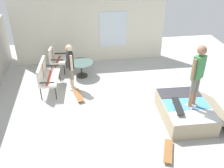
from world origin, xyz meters
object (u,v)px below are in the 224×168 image
at_px(person_skater, 198,72).
at_px(skate_ramp, 186,111).
at_px(skateboard_spare, 168,151).
at_px(patio_bench, 46,74).
at_px(person_watching, 70,64).
at_px(patio_table, 81,66).
at_px(skateboard_on_ramp, 178,106).
at_px(skateboard_by_bench, 78,95).
at_px(patio_chair_near_house, 55,57).

bearing_deg(person_skater, skate_ramp, 25.19).
bearing_deg(skateboard_spare, person_skater, -41.61).
height_order(patio_bench, person_skater, person_skater).
xyz_separation_m(person_watching, skateboard_spare, (-3.38, -2.28, -0.85)).
xyz_separation_m(skate_ramp, patio_table, (3.00, 2.85, 0.14)).
distance_m(patio_bench, skateboard_on_ramp, 4.36).
xyz_separation_m(skateboard_by_bench, skateboard_spare, (-2.80, -2.09, 0.00)).
bearing_deg(patio_table, skate_ramp, -136.43).
distance_m(skate_ramp, skateboard_by_bench, 3.40).
height_order(patio_table, skateboard_on_ramp, skateboard_on_ramp).
bearing_deg(person_skater, skateboard_on_ramp, 97.00).
distance_m(patio_chair_near_house, person_skater, 5.38).
relative_size(patio_bench, skateboard_by_bench, 1.56).
xyz_separation_m(patio_table, skateboard_on_ramp, (-3.18, -2.50, 0.20)).
xyz_separation_m(patio_table, person_skater, (-3.13, -2.91, 1.18)).
height_order(patio_bench, skateboard_on_ramp, patio_bench).
xyz_separation_m(skate_ramp, skateboard_by_bench, (1.55, 3.02, -0.18)).
distance_m(skate_ramp, person_watching, 3.91).
height_order(person_watching, skateboard_spare, person_watching).
relative_size(skateboard_by_bench, skateboard_on_ramp, 1.01).
bearing_deg(skateboard_spare, skate_ramp, -36.70).
xyz_separation_m(patio_bench, patio_table, (0.84, -1.19, -0.21)).
bearing_deg(skate_ramp, patio_bench, 61.87).
height_order(patio_bench, person_watching, person_watching).
relative_size(patio_table, skateboard_spare, 1.10).
bearing_deg(patio_chair_near_house, skateboard_spare, -148.83).
relative_size(skate_ramp, person_skater, 1.12).
height_order(patio_bench, patio_chair_near_house, same).
relative_size(person_watching, skateboard_on_ramp, 1.97).
bearing_deg(skateboard_spare, patio_chair_near_house, 31.17).
distance_m(person_watching, skateboard_spare, 4.17).
relative_size(person_watching, person_skater, 0.90).
xyz_separation_m(skate_ramp, person_watching, (2.13, 3.21, 0.68)).
bearing_deg(patio_bench, skateboard_on_ramp, -122.42).
distance_m(patio_bench, person_skater, 4.79).
xyz_separation_m(patio_chair_near_house, skateboard_spare, (-4.73, -2.86, -0.53)).
distance_m(skateboard_spare, skateboard_on_ramp, 1.32).
height_order(patio_bench, skateboard_spare, patio_bench).
bearing_deg(patio_chair_near_house, skate_ramp, -132.56).
distance_m(skate_ramp, patio_table, 4.14).
distance_m(person_watching, skateboard_on_ramp, 3.69).
relative_size(skate_ramp, skateboard_on_ramp, 2.46).
xyz_separation_m(patio_table, skateboard_by_bench, (-1.45, 0.17, -0.32)).
bearing_deg(patio_bench, skateboard_by_bench, -121.00).
height_order(patio_table, skateboard_by_bench, patio_table).
xyz_separation_m(skate_ramp, skateboard_spare, (-1.25, 0.93, -0.18)).
relative_size(patio_bench, patio_chair_near_house, 1.26).
height_order(person_watching, skateboard_by_bench, person_watching).
distance_m(person_skater, skateboard_on_ramp, 1.06).
height_order(person_watching, skateboard_on_ramp, person_watching).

